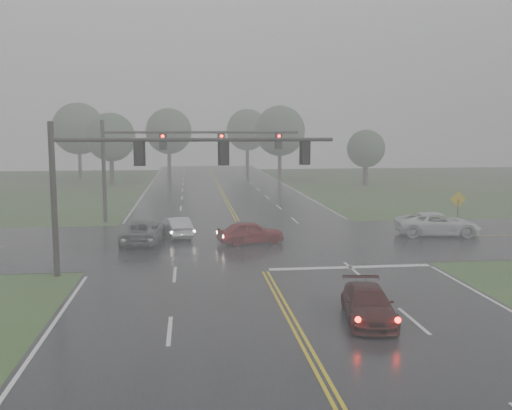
{
  "coord_description": "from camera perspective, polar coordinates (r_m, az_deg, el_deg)",
  "views": [
    {
      "loc": [
        -3.74,
        -13.65,
        7.07
      ],
      "look_at": [
        -0.23,
        16.0,
        3.15
      ],
      "focal_mm": 40.0,
      "sensor_mm": 36.0,
      "label": 1
    }
  ],
  "objects": [
    {
      "name": "sedan_silver",
      "position": [
        38.45,
        -7.9,
        -3.18
      ],
      "size": [
        2.26,
        4.25,
        1.33
      ],
      "primitive_type": "imported",
      "rotation": [
        0.0,
        0.0,
        3.36
      ],
      "color": "silver",
      "rests_on": "ground"
    },
    {
      "name": "car_grey",
      "position": [
        36.73,
        -11.17,
        -3.75
      ],
      "size": [
        2.76,
        5.37,
        1.45
      ],
      "primitive_type": "imported",
      "rotation": [
        0.0,
        0.0,
        3.07
      ],
      "color": "#525559",
      "rests_on": "ground"
    },
    {
      "name": "pickup_white",
      "position": [
        40.49,
        17.67,
        -2.93
      ],
      "size": [
        5.9,
        3.32,
        1.56
      ],
      "primitive_type": "imported",
      "rotation": [
        0.0,
        0.0,
        1.43
      ],
      "color": "silver",
      "rests_on": "ground"
    },
    {
      "name": "tree_nw_a",
      "position": [
        77.24,
        -14.32,
        6.57
      ],
      "size": [
        6.37,
        6.37,
        9.36
      ],
      "color": "#2F251E",
      "rests_on": "ground"
    },
    {
      "name": "sedan_red",
      "position": [
        35.84,
        -0.54,
        -3.89
      ],
      "size": [
        4.4,
        2.43,
        1.42
      ],
      "primitive_type": "imported",
      "rotation": [
        0.0,
        0.0,
        1.76
      ],
      "color": "maroon",
      "rests_on": "ground"
    },
    {
      "name": "signal_gantry_far",
      "position": [
        44.72,
        -8.96,
        5.45
      ],
      "size": [
        15.22,
        0.4,
        7.84
      ],
      "color": "black",
      "rests_on": "ground"
    },
    {
      "name": "stop_bar",
      "position": [
        30.08,
        9.4,
        -6.21
      ],
      "size": [
        8.5,
        0.5,
        0.01
      ],
      "primitive_type": "cube",
      "color": "silver",
      "rests_on": "ground"
    },
    {
      "name": "tree_ne_a",
      "position": [
        82.5,
        2.4,
        7.42
      ],
      "size": [
        7.22,
        7.22,
        10.61
      ],
      "color": "#2F251E",
      "rests_on": "ground"
    },
    {
      "name": "sign_diamond_east",
      "position": [
        42.72,
        19.55,
        0.09
      ],
      "size": [
        1.17,
        0.12,
        2.8
      ],
      "rotation": [
        0.0,
        0.0,
        -0.05
      ],
      "color": "black",
      "rests_on": "ground"
    },
    {
      "name": "ground",
      "position": [
        15.82,
        8.11,
        -19.13
      ],
      "size": [
        180.0,
        180.0,
        0.0
      ],
      "primitive_type": "plane",
      "color": "#324E21",
      "rests_on": "ground"
    },
    {
      "name": "tree_n_far",
      "position": [
        102.26,
        -0.87,
        7.52
      ],
      "size": [
        7.4,
        7.4,
        10.86
      ],
      "color": "#2F251E",
      "rests_on": "ground"
    },
    {
      "name": "sedan_maroon",
      "position": [
        22.14,
        11.12,
        -11.27
      ],
      "size": [
        2.36,
        4.47,
        1.23
      ],
      "primitive_type": "imported",
      "rotation": [
        0.0,
        0.0,
        -0.15
      ],
      "color": "black",
      "rests_on": "ground"
    },
    {
      "name": "signal_gantry_near",
      "position": [
        28.25,
        -11.23,
        3.7
      ],
      "size": [
        13.8,
        0.33,
        7.49
      ],
      "color": "black",
      "rests_on": "ground"
    },
    {
      "name": "tree_n_mid",
      "position": [
        90.77,
        -8.72,
        7.3
      ],
      "size": [
        7.17,
        7.17,
        10.52
      ],
      "color": "#2F251E",
      "rests_on": "ground"
    },
    {
      "name": "tree_e_near",
      "position": [
        75.18,
        10.94,
        5.55
      ],
      "size": [
        4.89,
        4.89,
        7.18
      ],
      "color": "#2F251E",
      "rests_on": "ground"
    },
    {
      "name": "main_road",
      "position": [
        34.59,
        -0.4,
        -4.31
      ],
      "size": [
        18.0,
        160.0,
        0.02
      ],
      "primitive_type": "cube",
      "color": "black",
      "rests_on": "ground"
    },
    {
      "name": "cross_street",
      "position": [
        36.53,
        -0.75,
        -3.67
      ],
      "size": [
        120.0,
        14.0,
        0.02
      ],
      "primitive_type": "cube",
      "color": "black",
      "rests_on": "ground"
    },
    {
      "name": "tree_nw_b",
      "position": [
        87.39,
        -17.32,
        7.29
      ],
      "size": [
        7.54,
        7.54,
        11.07
      ],
      "color": "#2F251E",
      "rests_on": "ground"
    }
  ]
}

